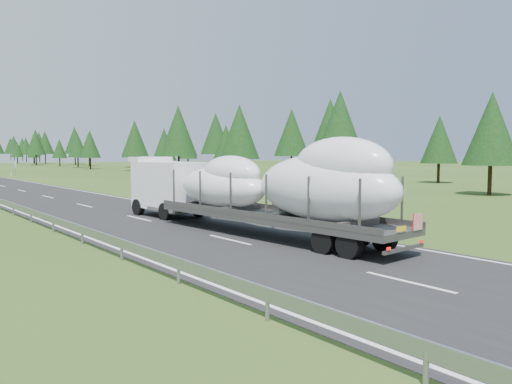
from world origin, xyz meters
TOP-DOWN VIEW (x-y plane):
  - ground at (0.00, 0.00)m, footprint 400.00×400.00m
  - highway_sign at (7.20, 80.00)m, footprint 0.08×0.90m
  - tree_line_right at (40.56, 131.46)m, footprint 27.50×356.00m
  - boat_truck at (1.93, 10.09)m, footprint 3.45×19.02m

SIDE VIEW (x-z plane):
  - ground at x=0.00m, z-range 0.00..0.00m
  - highway_sign at x=7.20m, z-range 0.51..3.11m
  - boat_truck at x=1.93m, z-range 0.03..4.40m
  - tree_line_right at x=40.56m, z-range 0.74..13.31m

